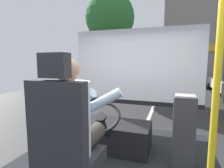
{
  "coord_description": "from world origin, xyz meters",
  "views": [
    {
      "loc": [
        0.66,
        -1.79,
        1.91
      ],
      "look_at": [
        -0.37,
        1.26,
        1.51
      ],
      "focal_mm": 28.14,
      "sensor_mm": 36.0,
      "label": 1
    }
  ],
  "objects": [
    {
      "name": "steering_console",
      "position": [
        -0.14,
        0.62,
        0.82
      ],
      "size": [
        1.1,
        0.99,
        0.79
      ],
      "color": "black",
      "rests_on": "bus_floor"
    },
    {
      "name": "handrail_pole",
      "position": [
        0.94,
        -0.53,
        1.56
      ],
      "size": [
        0.04,
        0.04,
        1.91
      ],
      "color": "yellow",
      "rests_on": "bus_floor"
    },
    {
      "name": "parked_car_charcoal",
      "position": [
        3.98,
        15.28,
        0.62
      ],
      "size": [
        2.02,
        3.9,
        1.21
      ],
      "color": "#474C51",
      "rests_on": "ground"
    },
    {
      "name": "fare_box",
      "position": [
        0.83,
        0.47,
        1.06
      ],
      "size": [
        0.26,
        0.23,
        0.91
      ],
      "color": "#333338",
      "rests_on": "bus_floor"
    },
    {
      "name": "ground",
      "position": [
        0.0,
        8.8,
        -0.02
      ],
      "size": [
        18.0,
        44.0,
        0.06
      ],
      "color": "#2B2B2B"
    },
    {
      "name": "street_tree",
      "position": [
        -2.82,
        8.17,
        4.44
      ],
      "size": [
        2.84,
        2.84,
        5.9
      ],
      "color": "#4C3828",
      "rests_on": "ground"
    },
    {
      "name": "bus_driver",
      "position": [
        -0.14,
        -0.51,
        1.42
      ],
      "size": [
        0.79,
        0.6,
        0.83
      ],
      "color": "#332D28",
      "rests_on": "driver_seat"
    },
    {
      "name": "driver_seat",
      "position": [
        -0.14,
        -0.62,
        1.2
      ],
      "size": [
        0.48,
        0.48,
        1.37
      ],
      "color": "black",
      "rests_on": "bus_floor"
    },
    {
      "name": "windshield_panel",
      "position": [
        0.0,
        1.62,
        1.65
      ],
      "size": [
        2.5,
        0.08,
        1.48
      ],
      "color": "silver"
    }
  ]
}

